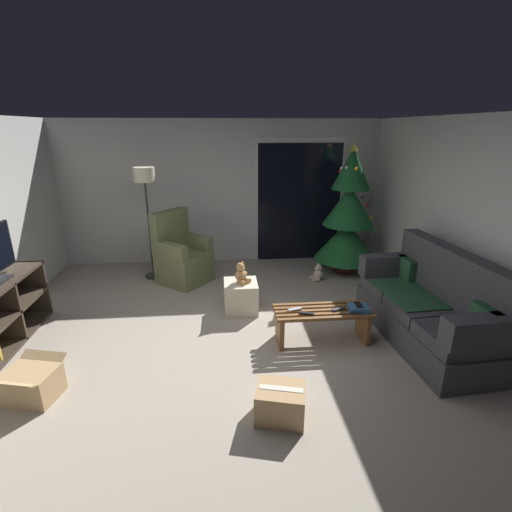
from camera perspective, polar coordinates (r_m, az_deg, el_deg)
The scene contains 20 objects.
ground_plane at distance 4.34m, azimuth -4.55°, elevation -13.91°, with size 7.00×7.00×0.00m, color #9E9384.
wall_back at distance 6.79m, azimuth -5.27°, elevation 9.58°, with size 5.72×0.12×2.50m, color beige.
wall_right at distance 4.76m, azimuth 31.90°, elevation 2.71°, with size 0.12×6.00×2.50m, color beige.
patio_door_frame at distance 6.89m, azimuth 6.56°, elevation 8.40°, with size 1.60×0.02×2.20m, color silver.
patio_door_glass at distance 6.88m, azimuth 6.57°, elevation 7.96°, with size 1.50×0.02×2.10m, color black.
couch at distance 4.73m, azimuth 24.93°, elevation -7.31°, with size 0.91×1.99×1.08m.
coffee_table at distance 4.40m, azimuth 10.07°, elevation -9.60°, with size 1.10×0.40×0.40m.
remote_black at distance 4.20m, azimuth 7.73°, elevation -8.66°, with size 0.04×0.16×0.02m, color black.
remote_silver at distance 4.27m, azimuth 5.93°, elevation -8.10°, with size 0.04×0.16×0.02m, color #ADADB2.
remote_graphite at distance 4.36m, azimuth 12.46°, elevation -7.90°, with size 0.04×0.16×0.02m, color #333338.
book_stack at distance 4.38m, azimuth 15.41°, elevation -7.69°, with size 0.25×0.20×0.06m.
cell_phone at distance 4.38m, azimuth 15.37°, elevation -7.17°, with size 0.07×0.14×0.01m, color black.
christmas_tree at distance 6.41m, azimuth 13.86°, elevation 5.68°, with size 1.05×1.05×2.12m.
armchair at distance 6.05m, azimuth -11.24°, elevation -0.18°, with size 0.96×0.96×1.13m.
floor_lamp at distance 6.10m, azimuth -16.53°, elevation 10.25°, with size 0.32×0.32×1.78m.
ottoman at distance 5.05m, azimuth -2.31°, elevation -6.18°, with size 0.44×0.44×0.41m, color beige.
teddy_bear_honey at distance 4.91m, azimuth -2.27°, elevation -2.77°, with size 0.21×0.21×0.29m.
teddy_bear_cream_by_tree at distance 6.14m, azimuth 9.41°, elevation -2.59°, with size 0.20×0.20×0.29m.
cardboard_box_taped_mid_floor at distance 3.41m, azimuth 3.80°, elevation -21.42°, with size 0.48×0.42×0.29m.
cardboard_box_open_near_shelf at distance 4.13m, azimuth -31.01°, elevation -16.37°, with size 0.54×0.60×0.34m.
Camera 1 is at (-0.00, -3.64, 2.35)m, focal length 26.26 mm.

